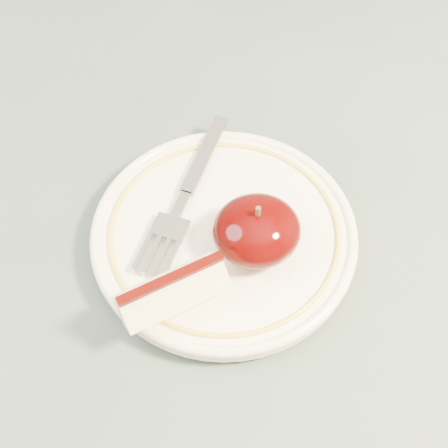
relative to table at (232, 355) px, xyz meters
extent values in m
cylinder|color=olive|center=(0.40, 0.40, -0.31)|extent=(0.05, 0.05, 0.71)
cube|color=#47584F|center=(0.00, 0.00, 0.07)|extent=(0.90, 0.90, 0.04)
cylinder|color=white|center=(0.01, 0.06, 0.09)|extent=(0.11, 0.11, 0.01)
cylinder|color=white|center=(0.01, 0.06, 0.10)|extent=(0.21, 0.21, 0.01)
torus|color=white|center=(0.01, 0.06, 0.10)|extent=(0.21, 0.21, 0.01)
torus|color=gold|center=(0.01, 0.06, 0.11)|extent=(0.18, 0.18, 0.00)
ellipsoid|color=black|center=(0.03, 0.04, 0.13)|extent=(0.07, 0.06, 0.04)
cylinder|color=#472D19|center=(0.03, 0.04, 0.15)|extent=(0.00, 0.00, 0.01)
cube|color=#F6E9B5|center=(-0.04, 0.01, 0.12)|extent=(0.09, 0.05, 0.03)
cube|color=#300301|center=(-0.04, 0.01, 0.14)|extent=(0.08, 0.03, 0.00)
cube|color=gray|center=(0.01, 0.14, 0.11)|extent=(0.06, 0.08, 0.00)
cube|color=gray|center=(-0.02, 0.09, 0.11)|extent=(0.02, 0.03, 0.00)
cube|color=gray|center=(-0.03, 0.07, 0.11)|extent=(0.03, 0.03, 0.00)
cube|color=gray|center=(-0.04, 0.04, 0.11)|extent=(0.02, 0.03, 0.00)
cube|color=gray|center=(-0.04, 0.05, 0.11)|extent=(0.02, 0.03, 0.00)
cube|color=gray|center=(-0.05, 0.05, 0.11)|extent=(0.02, 0.03, 0.00)
cube|color=gray|center=(-0.06, 0.05, 0.11)|extent=(0.02, 0.03, 0.00)
camera|label=1|loc=(-0.06, -0.20, 0.51)|focal=50.00mm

